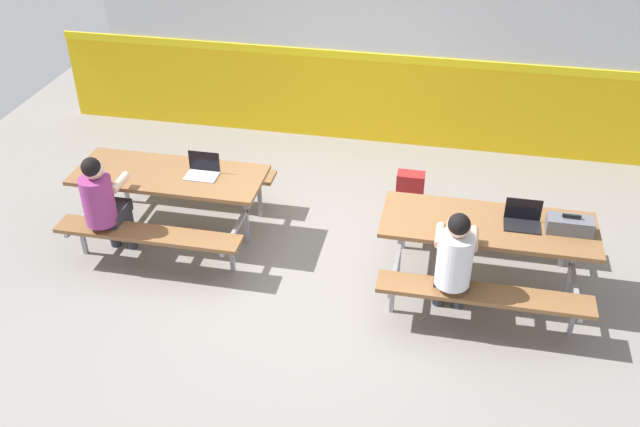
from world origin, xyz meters
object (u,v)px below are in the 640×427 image
Objects in this scene: picnic_table_left at (171,187)px; student_nearer at (103,200)px; student_further at (454,259)px; backpack_dark at (410,191)px; laptop_silver at (202,171)px; picnic_table_right at (487,238)px; laptop_dark at (522,220)px; toolbox_grey at (570,225)px.

picnic_table_left is 1.60× the size of student_nearer.
student_further is 2.74× the size of backpack_dark.
picnic_table_left is 1.60× the size of student_further.
student_nearer is at bearing -143.17° from laptop_silver.
student_nearer is 2.74× the size of backpack_dark.
picnic_table_right is 0.36m from laptop_dark.
laptop_silver is 2.31m from backpack_dark.
laptop_silver reaches higher than picnic_table_right.
student_further reaches higher than toolbox_grey.
laptop_silver is 1.00× the size of laptop_dark.
backpack_dark is (2.01, 0.98, -0.57)m from laptop_silver.
picnic_table_right is 1.56m from backpack_dark.
student_further is (3.33, -0.27, 0.00)m from student_nearer.
laptop_silver is (0.80, 0.60, 0.08)m from student_nearer.
laptop_silver is at bearing 173.72° from picnic_table_right.
laptop_dark is at bearing -3.87° from picnic_table_left.
laptop_silver is at bearing 6.34° from picnic_table_left.
student_further reaches higher than picnic_table_right.
backpack_dark is (2.81, 1.58, -0.49)m from student_nearer.
laptop_silver reaches higher than toolbox_grey.
picnic_table_right is 4.38× the size of backpack_dark.
picnic_table_right is 1.60× the size of student_further.
picnic_table_left is 6.01× the size of laptop_silver.
laptop_dark is (3.45, -0.23, 0.21)m from picnic_table_left.
student_nearer is at bearing 175.35° from student_further.
student_nearer is 1.00m from laptop_silver.
laptop_silver reaches higher than picnic_table_left.
laptop_dark reaches higher than picnic_table_left.
backpack_dark is at bearing 105.72° from student_further.
picnic_table_left is at bearing 175.10° from picnic_table_right.
picnic_table_right is at bearing -58.20° from backpack_dark.
student_further is at bearing -18.90° from laptop_silver.
laptop_dark reaches higher than picnic_table_right.
picnic_table_left is 0.73m from student_nearer.
student_further is 0.83m from laptop_dark.
toolbox_grey reaches higher than backpack_dark.
laptop_silver is 0.73× the size of backpack_dark.
picnic_table_left is 3.17m from picnic_table_right.
student_nearer reaches higher than laptop_silver.
student_nearer is at bearing -175.45° from picnic_table_right.
backpack_dark is at bearing 25.96° from laptop_silver.
toolbox_grey reaches higher than picnic_table_left.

